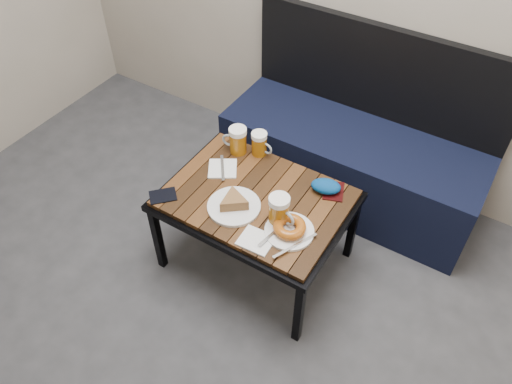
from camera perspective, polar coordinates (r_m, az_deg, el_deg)
The scene contains 12 objects.
bench at distance 2.81m, azimuth 10.95°, elevation 3.95°, with size 1.40×0.50×0.95m.
cafe_table at distance 2.29m, azimuth 0.00°, elevation -1.26°, with size 0.84×0.62×0.47m.
beer_mug_left at distance 2.44m, azimuth -2.13°, elevation 5.94°, with size 0.13×0.10×0.14m.
beer_mug_centre at distance 2.43m, azimuth 0.41°, elevation 5.55°, with size 0.11×0.08×0.12m.
beer_mug_right at distance 2.11m, azimuth 2.69°, elevation -2.11°, with size 0.14×0.10×0.15m.
plate_pie at distance 2.20m, azimuth -2.55°, elevation -1.33°, with size 0.24×0.24×0.07m.
plate_bagel at distance 2.11m, azimuth 3.83°, elevation -4.22°, with size 0.22×0.27×0.06m.
napkin_left at distance 2.39m, azimuth -3.84°, elevation 2.68°, with size 0.18×0.18×0.01m.
napkin_right at distance 2.09m, azimuth 0.03°, elevation -5.57°, with size 0.15×0.13×0.01m.
passport_navy at distance 2.30m, azimuth -10.60°, elevation -0.42°, with size 0.09×0.12×0.01m, color black.
passport_burgundy at distance 2.31m, azimuth 8.86°, elevation 0.12°, with size 0.09×0.13×0.01m, color black.
knit_pouch at distance 2.29m, azimuth 8.00°, elevation 0.65°, with size 0.14×0.09×0.06m, color navy.
Camera 1 is at (0.66, -0.27, 2.11)m, focal length 35.00 mm.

